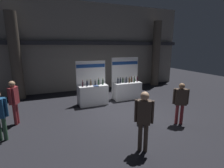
% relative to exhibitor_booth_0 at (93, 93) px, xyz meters
% --- Properties ---
extents(ground_plane, '(27.08, 27.08, 0.00)m').
position_rel_exhibitor_booth_0_xyz_m(ground_plane, '(1.04, -1.83, -0.61)').
color(ground_plane, black).
extents(hall_colonnade, '(13.54, 1.14, 5.85)m').
position_rel_exhibitor_booth_0_xyz_m(hall_colonnade, '(1.04, 3.19, 2.25)').
color(hall_colonnade, gray).
rests_on(hall_colonnade, ground_plane).
extents(exhibitor_booth_0, '(1.57, 0.69, 2.26)m').
position_rel_exhibitor_booth_0_xyz_m(exhibitor_booth_0, '(0.00, 0.00, 0.00)').
color(exhibitor_booth_0, white).
rests_on(exhibitor_booth_0, ground_plane).
extents(exhibitor_booth_1, '(1.68, 0.66, 2.38)m').
position_rel_exhibitor_booth_0_xyz_m(exhibitor_booth_1, '(2.10, 0.22, -0.01)').
color(exhibitor_booth_1, white).
rests_on(exhibitor_booth_1, ground_plane).
extents(trash_bin, '(0.35, 0.35, 0.68)m').
position_rel_exhibitor_booth_0_xyz_m(trash_bin, '(1.26, -2.91, -0.27)').
color(trash_bin, '#38383D').
rests_on(trash_bin, ground_plane).
extents(visitor_1, '(0.46, 0.38, 1.81)m').
position_rel_exhibitor_booth_0_xyz_m(visitor_1, '(0.25, -4.43, 0.47)').
color(visitor_1, '#47382D').
rests_on(visitor_1, ground_plane).
extents(visitor_2, '(0.34, 0.46, 1.74)m').
position_rel_exhibitor_booth_0_xyz_m(visitor_2, '(-3.42, -1.09, 0.42)').
color(visitor_2, maroon).
rests_on(visitor_2, ground_plane).
extents(visitor_3, '(0.53, 0.39, 1.65)m').
position_rel_exhibitor_booth_0_xyz_m(visitor_3, '(2.52, -3.47, 0.38)').
color(visitor_3, maroon).
rests_on(visitor_3, ground_plane).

